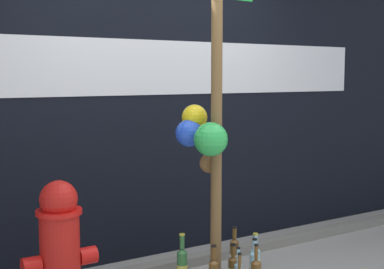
{
  "coord_description": "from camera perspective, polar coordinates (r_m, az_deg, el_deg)",
  "views": [
    {
      "loc": [
        -2.21,
        -2.65,
        1.59
      ],
      "look_at": [
        -0.26,
        0.5,
        1.18
      ],
      "focal_mm": 50.03,
      "sensor_mm": 36.0,
      "label": 1
    }
  ],
  "objects": [
    {
      "name": "bottle_5",
      "position": [
        4.41,
        4.53,
        -12.74
      ],
      "size": [
        0.07,
        0.07,
        0.39
      ],
      "color": "brown",
      "rests_on": "ground_plane"
    },
    {
      "name": "curb_strip",
      "position": [
        4.59,
        -1.02,
        -13.46
      ],
      "size": [
        8.0,
        0.12,
        0.08
      ],
      "primitive_type": "cube",
      "color": "slate",
      "rests_on": "ground_plane"
    },
    {
      "name": "fire_hydrant",
      "position": [
        3.69,
        -13.9,
        -11.74
      ],
      "size": [
        0.49,
        0.3,
        0.92
      ],
      "color": "red",
      "rests_on": "ground_plane"
    },
    {
      "name": "memorial_post",
      "position": [
        3.83,
        1.81,
        4.15
      ],
      "size": [
        0.55,
        0.48,
        2.6
      ],
      "color": "brown",
      "rests_on": "ground_plane"
    },
    {
      "name": "bottle_3",
      "position": [
        4.21,
        6.66,
        -13.88
      ],
      "size": [
        0.08,
        0.08,
        0.37
      ],
      "color": "#93CCE0",
      "rests_on": "ground_plane"
    },
    {
      "name": "bottle_4",
      "position": [
        4.3,
        6.75,
        -13.36
      ],
      "size": [
        0.08,
        0.08,
        0.38
      ],
      "color": "#93CCE0",
      "rests_on": "ground_plane"
    },
    {
      "name": "building_wall",
      "position": [
        4.76,
        -4.14,
        9.27
      ],
      "size": [
        10.0,
        0.21,
        3.68
      ],
      "color": "black",
      "rests_on": "ground_plane"
    },
    {
      "name": "bottle_2",
      "position": [
        4.1,
        -1.06,
        -14.03
      ],
      "size": [
        0.08,
        0.08,
        0.43
      ],
      "color": "#337038",
      "rests_on": "ground_plane"
    }
  ]
}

